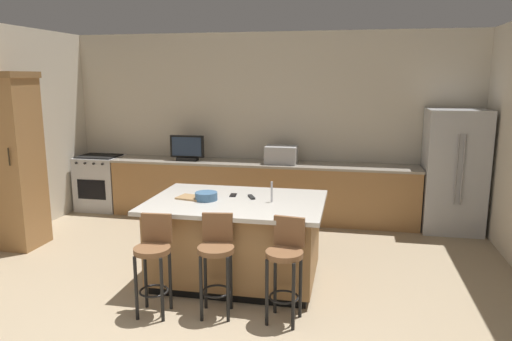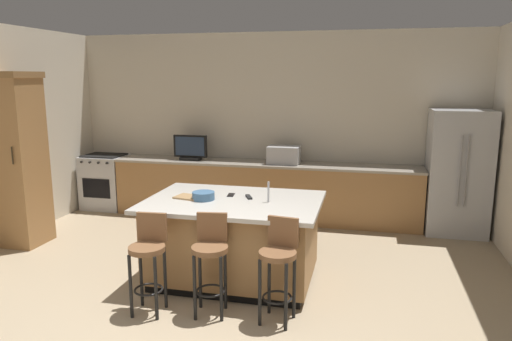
{
  "view_description": "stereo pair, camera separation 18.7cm",
  "coord_description": "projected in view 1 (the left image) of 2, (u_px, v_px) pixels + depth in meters",
  "views": [
    {
      "loc": [
        1.31,
        -3.1,
        2.2
      ],
      "look_at": [
        0.12,
        2.73,
        1.03
      ],
      "focal_mm": 33.34,
      "sensor_mm": 36.0,
      "label": 1
    },
    {
      "loc": [
        1.49,
        -3.06,
        2.2
      ],
      "look_at": [
        0.12,
        2.73,
        1.03
      ],
      "focal_mm": 33.34,
      "sensor_mm": 36.0,
      "label": 2
    }
  ],
  "objects": [
    {
      "name": "wall_back",
      "position": [
        269.0,
        125.0,
        7.64
      ],
      "size": [
        6.96,
        0.12,
        2.89
      ],
      "primitive_type": "cube",
      "color": "beige",
      "rests_on": "ground_plane"
    },
    {
      "name": "cutting_board",
      "position": [
        195.0,
        198.0,
        5.14
      ],
      "size": [
        0.41,
        0.28,
        0.02
      ],
      "primitive_type": "cube",
      "rotation": [
        0.0,
        0.0,
        -0.2
      ],
      "color": "#A87F51",
      "rests_on": "kitchen_island"
    },
    {
      "name": "cabinet_tower",
      "position": [
        15.0,
        158.0,
        6.11
      ],
      "size": [
        0.56,
        0.59,
        2.27
      ],
      "color": "#9E7042",
      "rests_on": "ground_plane"
    },
    {
      "name": "cell_phone",
      "position": [
        233.0,
        195.0,
        5.29
      ],
      "size": [
        0.09,
        0.16,
        0.01
      ],
      "primitive_type": "cube",
      "rotation": [
        0.0,
        0.0,
        0.12
      ],
      "color": "black",
      "rests_on": "kitchen_island"
    },
    {
      "name": "fruit_bowl",
      "position": [
        206.0,
        196.0,
        5.08
      ],
      "size": [
        0.24,
        0.24,
        0.09
      ],
      "primitive_type": "cylinder",
      "color": "#3F668C",
      "rests_on": "kitchen_island"
    },
    {
      "name": "sink_faucet_island",
      "position": [
        272.0,
        192.0,
        4.99
      ],
      "size": [
        0.02,
        0.02,
        0.22
      ],
      "primitive_type": "cylinder",
      "color": "#B2B2B7",
      "rests_on": "kitchen_island"
    },
    {
      "name": "bar_stool_right",
      "position": [
        285.0,
        261.0,
        4.29
      ],
      "size": [
        0.34,
        0.36,
        0.96
      ],
      "rotation": [
        0.0,
        0.0,
        -0.15
      ],
      "color": "brown",
      "rests_on": "ground_plane"
    },
    {
      "name": "tv_remote",
      "position": [
        251.0,
        197.0,
        5.18
      ],
      "size": [
        0.11,
        0.17,
        0.02
      ],
      "primitive_type": "cube",
      "rotation": [
        0.0,
        0.0,
        0.45
      ],
      "color": "black",
      "rests_on": "kitchen_island"
    },
    {
      "name": "bar_stool_center",
      "position": [
        216.0,
        256.0,
        4.41
      ],
      "size": [
        0.34,
        0.36,
        0.95
      ],
      "rotation": [
        0.0,
        0.0,
        0.15
      ],
      "color": "brown",
      "rests_on": "ground_plane"
    },
    {
      "name": "refrigerator",
      "position": [
        454.0,
        171.0,
        6.8
      ],
      "size": [
        0.82,
        0.74,
        1.76
      ],
      "color": "#B7BABF",
      "rests_on": "ground_plane"
    },
    {
      "name": "bar_stool_left",
      "position": [
        154.0,
        256.0,
        4.43
      ],
      "size": [
        0.34,
        0.35,
        0.94
      ],
      "rotation": [
        0.0,
        0.0,
        0.07
      ],
      "color": "brown",
      "rests_on": "ground_plane"
    },
    {
      "name": "microwave",
      "position": [
        281.0,
        155.0,
        7.3
      ],
      "size": [
        0.48,
        0.36,
        0.27
      ],
      "primitive_type": "cube",
      "color": "#B7BABF",
      "rests_on": "counter_back"
    },
    {
      "name": "sink_faucet_back",
      "position": [
        268.0,
        154.0,
        7.45
      ],
      "size": [
        0.02,
        0.02,
        0.24
      ],
      "primitive_type": "cylinder",
      "color": "#B2B2B7",
      "rests_on": "counter_back"
    },
    {
      "name": "kitchen_island",
      "position": [
        237.0,
        240.0,
        5.17
      ],
      "size": [
        1.87,
        1.3,
        0.91
      ],
      "color": "black",
      "rests_on": "ground_plane"
    },
    {
      "name": "counter_back",
      "position": [
        261.0,
        190.0,
        7.48
      ],
      "size": [
        4.8,
        0.62,
        0.9
      ],
      "color": "#9E7042",
      "rests_on": "ground_plane"
    },
    {
      "name": "tv_monitor",
      "position": [
        187.0,
        149.0,
        7.54
      ],
      "size": [
        0.55,
        0.16,
        0.4
      ],
      "color": "black",
      "rests_on": "counter_back"
    },
    {
      "name": "range_oven",
      "position": [
        101.0,
        182.0,
        8.01
      ],
      "size": [
        0.7,
        0.63,
        0.92
      ],
      "color": "#B7BABF",
      "rests_on": "ground_plane"
    }
  ]
}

